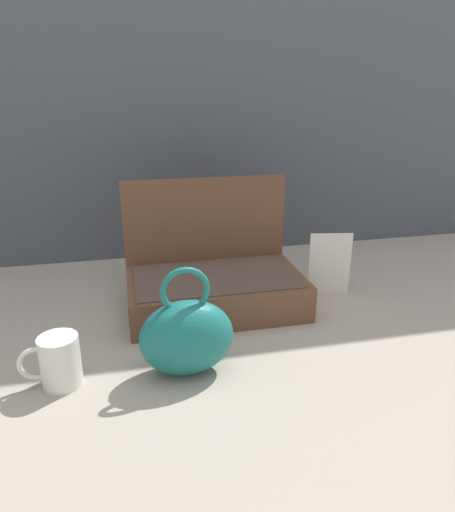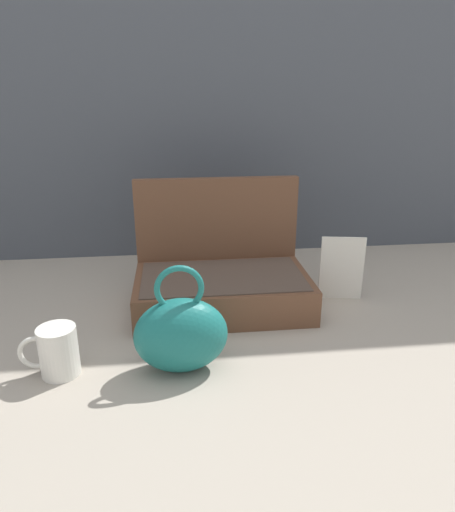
# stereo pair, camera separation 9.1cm
# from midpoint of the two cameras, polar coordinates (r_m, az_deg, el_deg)

# --- Properties ---
(ground_plane) EXTENTS (6.00, 6.00, 0.00)m
(ground_plane) POSITION_cam_midpoint_polar(r_m,az_deg,el_deg) (1.01, 2.14, -10.01)
(ground_plane) COLOR #9E9384
(back_wall) EXTENTS (3.20, 0.06, 1.40)m
(back_wall) POSITION_cam_midpoint_polar(r_m,az_deg,el_deg) (1.47, -1.33, 27.60)
(back_wall) COLOR #474C54
(back_wall) RESTS_ON ground_plane
(open_suitcase) EXTENTS (0.42, 0.27, 0.30)m
(open_suitcase) POSITION_cam_midpoint_polar(r_m,az_deg,el_deg) (1.13, 1.52, -2.68)
(open_suitcase) COLOR brown
(open_suitcase) RESTS_ON ground_plane
(teal_pouch_handbag) EXTENTS (0.18, 0.11, 0.21)m
(teal_pouch_handbag) POSITION_cam_midpoint_polar(r_m,az_deg,el_deg) (0.87, -2.77, -9.71)
(teal_pouch_handbag) COLOR #196B66
(teal_pouch_handbag) RESTS_ON ground_plane
(coffee_mug) EXTENTS (0.11, 0.07, 0.10)m
(coffee_mug) POSITION_cam_midpoint_polar(r_m,az_deg,el_deg) (0.91, -17.71, -11.29)
(coffee_mug) COLOR silver
(coffee_mug) RESTS_ON ground_plane
(info_card_left) EXTENTS (0.11, 0.03, 0.16)m
(info_card_left) POSITION_cam_midpoint_polar(r_m,az_deg,el_deg) (1.20, 16.13, -1.51)
(info_card_left) COLOR silver
(info_card_left) RESTS_ON ground_plane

